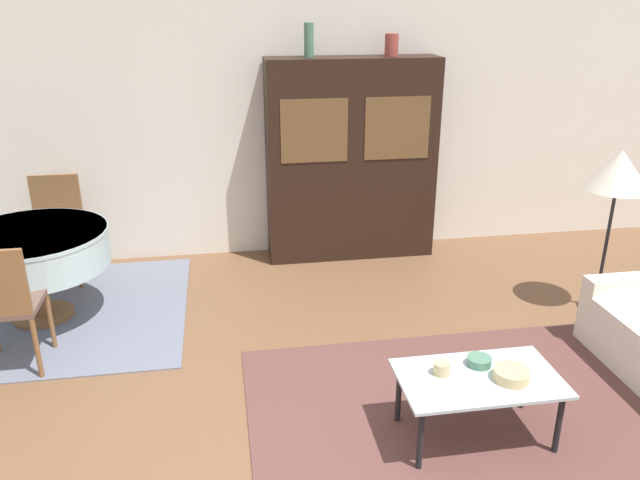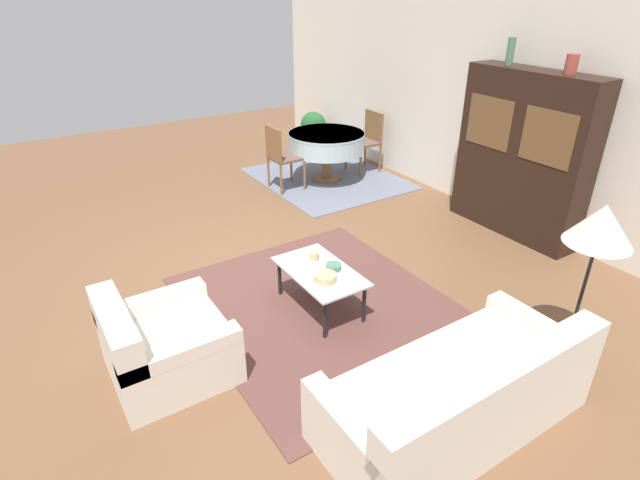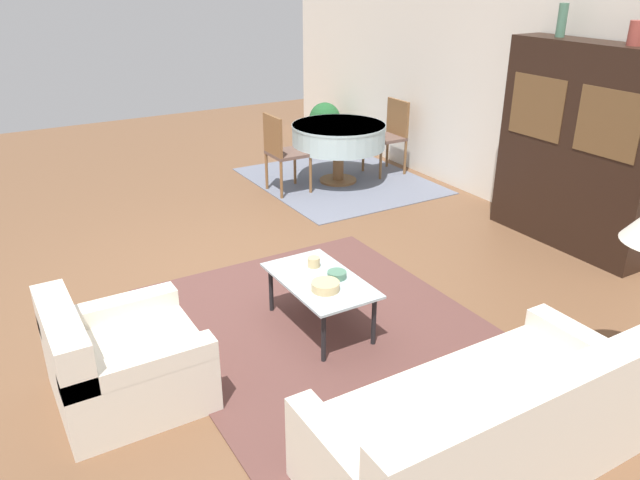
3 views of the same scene
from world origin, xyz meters
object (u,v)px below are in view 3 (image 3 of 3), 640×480
Objects in this scene: display_cabinet at (578,148)px; bowl_small at (337,275)px; dining_chair_far at (390,132)px; cup at (314,262)px; couch at (486,428)px; bowl at (325,286)px; potted_plant at (325,121)px; vase_short at (636,33)px; vase_tall at (562,20)px; coffee_table at (320,284)px; dining_chair_near at (282,149)px; armchair at (121,362)px; dining_table at (339,136)px.

display_cabinet reaches higher than bowl_small.
cup is (2.74, -2.77, -0.10)m from dining_chair_far.
couch is 9.35× the size of bowl.
cup is at bearing -31.97° from potted_plant.
cup is 0.48× the size of vase_short.
vase_tall reaches higher than couch.
coffee_table is 0.98× the size of dining_chair_near.
bowl_small is (0.26, 0.06, -0.01)m from cup.
dining_chair_near is at bearing -143.38° from vase_tall.
dining_chair_near is 3.37m from bowl.
dining_chair_far is (-3.05, 4.38, 0.29)m from armchair.
bowl is (0.31, -3.04, -0.53)m from display_cabinet.
dining_table is at bearing 147.67° from bowl_small.
cup is 3.38m from vase_tall.
bowl_small is at bearing -19.86° from dining_chair_near.
bowl_small is (3.00, -1.90, -0.16)m from dining_table.
display_cabinet is (-0.14, 2.98, 0.61)m from coffee_table.
cup is 0.47× the size of bowl.
dining_table is at bearing -158.09° from vase_tall.
dining_table is 5.84× the size of vase_short.
dining_chair_far is at bearing 59.16° from couch.
bowl_small is at bearing 68.63° from coffee_table.
display_cabinet is 9.41× the size of bowl.
vase_short reaches higher than coffee_table.
couch reaches higher than armchair.
vase_tall is at bearing 98.22° from armchair.
potted_plant is (-4.33, 2.71, -0.06)m from cup.
dining_table is at bearing 144.54° from cup.
bowl is at bearing -21.97° from dining_chair_near.
cup is at bearing -167.86° from bowl_small.
coffee_table is 3.44m from vase_short.
display_cabinet is 20.10× the size of cup.
potted_plant is (-1.59, 1.57, -0.16)m from dining_chair_near.
bowl_small is at bearing 91.64° from armchair.
couch is at bearing 3.07° from bowl.
potted_plant is (-6.29, 2.74, 0.13)m from couch.
cup is at bearing 88.92° from couch.
vase_tall is at bearing 36.62° from dining_chair_near.
armchair is at bearing -79.31° from cup.
dining_table is at bearing 130.51° from armchair.
potted_plant reaches higher than bowl.
couch is 2.03× the size of dining_chair_far.
dining_chair_near is at bearing 137.93° from armchair.
potted_plant is at bearing 148.61° from coffee_table.
bowl_small is at bearing -86.18° from display_cabinet.
dining_chair_near reaches higher than dining_table.
armchair is 2.98× the size of vase_tall.
coffee_table is at bearing 162.11° from bowl.
dining_table is (-3.05, 3.57, 0.34)m from armchair.
coffee_table is 3.59m from dining_table.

